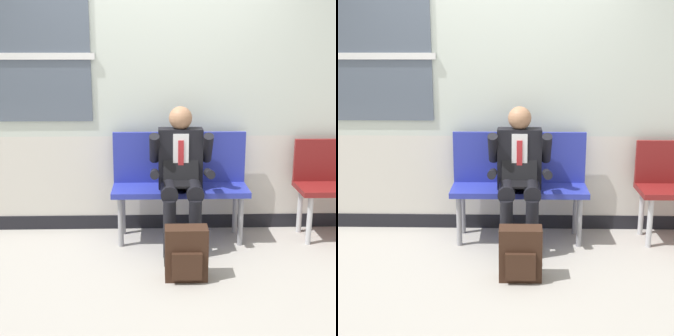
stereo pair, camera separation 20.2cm
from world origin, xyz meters
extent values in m
plane|color=#9E9991|center=(0.00, 0.00, 0.00)|extent=(18.00, 18.00, 0.00)
cube|color=beige|center=(0.00, 0.77, 2.05)|extent=(6.85, 0.12, 2.22)
cube|color=beige|center=(0.00, 0.77, 0.54)|extent=(6.85, 0.12, 0.80)
cube|color=black|center=(0.00, 0.77, 0.07)|extent=(6.85, 0.14, 0.14)
cube|color=#4C5666|center=(-1.25, 0.70, 1.69)|extent=(1.34, 0.02, 1.20)
cube|color=silver|center=(-1.25, 0.69, 1.69)|extent=(1.42, 0.03, 0.06)
cube|color=#28339E|center=(0.24, 0.42, 0.49)|extent=(1.25, 0.42, 0.05)
cube|color=#28339E|center=(0.24, 0.60, 0.76)|extent=(1.25, 0.04, 0.49)
cylinder|color=gray|center=(-0.31, 0.27, 0.23)|extent=(0.05, 0.05, 0.47)
cylinder|color=gray|center=(-0.31, 0.57, 0.23)|extent=(0.05, 0.05, 0.47)
cylinder|color=gray|center=(0.78, 0.27, 0.23)|extent=(0.05, 0.05, 0.47)
cylinder|color=gray|center=(0.78, 0.57, 0.23)|extent=(0.05, 0.05, 0.47)
cylinder|color=#B7B7BC|center=(1.42, 0.27, 0.23)|extent=(0.05, 0.05, 0.47)
cylinder|color=#B7B7BC|center=(1.42, 0.57, 0.23)|extent=(0.05, 0.05, 0.47)
cylinder|color=black|center=(0.13, 0.21, 0.56)|extent=(0.15, 0.40, 0.15)
cylinder|color=black|center=(0.13, 0.02, 0.26)|extent=(0.11, 0.11, 0.52)
cube|color=black|center=(0.13, -0.04, 0.04)|extent=(0.10, 0.26, 0.07)
cylinder|color=black|center=(0.35, 0.21, 0.56)|extent=(0.15, 0.40, 0.15)
cylinder|color=black|center=(0.35, 0.02, 0.26)|extent=(0.11, 0.11, 0.52)
cube|color=black|center=(0.35, -0.04, 0.04)|extent=(0.10, 0.26, 0.07)
cube|color=black|center=(0.24, 0.42, 0.79)|extent=(0.40, 0.18, 0.55)
cube|color=silver|center=(0.24, 0.33, 0.84)|extent=(0.14, 0.01, 0.39)
cube|color=#B22328|center=(0.24, 0.32, 0.81)|extent=(0.05, 0.01, 0.33)
sphere|color=#9E7051|center=(0.24, 0.42, 1.16)|extent=(0.21, 0.21, 0.21)
cylinder|color=black|center=(0.00, 0.35, 0.90)|extent=(0.09, 0.25, 0.30)
cylinder|color=black|center=(0.00, 0.18, 0.71)|extent=(0.08, 0.27, 0.12)
cylinder|color=black|center=(0.48, 0.35, 0.90)|extent=(0.09, 0.25, 0.30)
cylinder|color=black|center=(0.48, 0.18, 0.71)|extent=(0.08, 0.27, 0.12)
cube|color=black|center=(0.24, 0.18, 0.62)|extent=(0.32, 0.22, 0.02)
cube|color=black|center=(0.24, 0.31, 0.73)|extent=(0.32, 0.08, 0.21)
cube|color=#331E14|center=(0.24, -0.38, 0.21)|extent=(0.33, 0.17, 0.43)
cube|color=#331E14|center=(0.24, -0.48, 0.15)|extent=(0.23, 0.04, 0.21)
camera|label=1|loc=(0.01, -3.83, 1.78)|focal=51.17mm
camera|label=2|loc=(0.21, -3.83, 1.78)|focal=51.17mm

